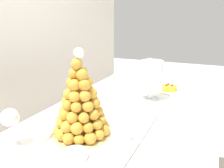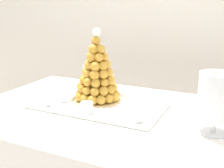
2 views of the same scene
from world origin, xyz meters
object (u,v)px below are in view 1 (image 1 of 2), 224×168
Objects in this scene: croquembouche at (81,104)px; dessert_cup_centre at (140,112)px; dessert_cup_mid_left at (124,134)px; dessert_cup_left at (97,167)px; wine_glass at (10,119)px; creme_brulee_ramekin at (75,154)px; fruit_tart_plate at (169,89)px; serving_tray at (99,135)px; macaron_goblet at (151,76)px.

dessert_cup_centre is (0.28, -0.17, -0.12)m from croquembouche.
dessert_cup_mid_left is 0.24m from dessert_cup_centre.
dessert_cup_left is 0.33× the size of wine_glass.
croquembouche reaches higher than creme_brulee_ramekin.
dessert_cup_centre is at bearing 175.78° from fruit_tart_plate.
fruit_tart_plate is (0.54, -0.04, -0.02)m from dessert_cup_centre.
croquembouche reaches higher than fruit_tart_plate.
croquembouche reaches higher than dessert_cup_centre.
dessert_cup_centre reaches higher than fruit_tart_plate.
dessert_cup_left is 0.87× the size of dessert_cup_mid_left.
dessert_cup_mid_left is 0.38× the size of wine_glass.
croquembouche reaches higher than serving_tray.
serving_tray is at bearing -60.95° from croquembouche.
dessert_cup_left is 0.56× the size of creme_brulee_ramekin.
creme_brulee_ramekin is 0.45× the size of fruit_tart_plate.
serving_tray is 0.17m from croquembouche.
dessert_cup_mid_left reaches higher than dessert_cup_left.
serving_tray is 1.74× the size of croquembouche.
dessert_cup_mid_left is at bearing -61.30° from wine_glass.
creme_brulee_ramekin is at bearing 179.77° from serving_tray.
fruit_tart_plate is (1.02, -0.03, -0.02)m from dessert_cup_left.
croquembouche is at bearing 148.91° from dessert_cup_centre.
dessert_cup_left is (-0.24, -0.12, 0.03)m from serving_tray.
fruit_tart_plate is (0.97, -0.14, -0.01)m from creme_brulee_ramekin.
wine_glass is at bearing 118.70° from dessert_cup_mid_left.
macaron_goblet is (0.56, -0.07, 0.15)m from serving_tray.
macaron_goblet reaches higher than dessert_cup_left.
dessert_cup_mid_left reaches higher than serving_tray.
dessert_cup_mid_left is (0.24, 0.00, 0.00)m from dessert_cup_left.
dessert_cup_left is 0.48m from dessert_cup_centre.
creme_brulee_ramekin is at bearing 171.53° from fruit_tart_plate.
serving_tray is 0.58m from macaron_goblet.
fruit_tart_plate is (0.78, -0.03, -0.02)m from dessert_cup_mid_left.
dessert_cup_centre is (0.24, 0.01, 0.00)m from dessert_cup_mid_left.
dessert_cup_left is at bearing 178.41° from fruit_tart_plate.
dessert_cup_centre is 0.34m from macaron_goblet.
wine_glass reaches higher than dessert_cup_mid_left.
fruit_tart_plate reaches higher than serving_tray.
croquembouche reaches higher than wine_glass.
serving_tray is at bearing 26.02° from dessert_cup_left.
dessert_cup_mid_left is 0.46m from wine_glass.
croquembouche is at bearing 23.43° from creme_brulee_ramekin.
fruit_tart_plate is at bearing -8.47° from creme_brulee_ramekin.
wine_glass reaches higher than dessert_cup_centre.
fruit_tart_plate is (0.82, -0.21, -0.14)m from croquembouche.
macaron_goblet reaches higher than dessert_cup_centre.
macaron_goblet is at bearing -7.46° from serving_tray.
dessert_cup_centre is at bearing -40.08° from wine_glass.
dessert_cup_mid_left is 0.23m from creme_brulee_ramekin.
fruit_tart_plate is (0.22, -0.07, -0.14)m from macaron_goblet.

